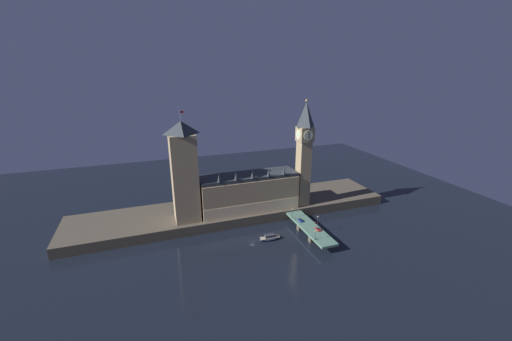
{
  "coord_description": "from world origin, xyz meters",
  "views": [
    {
      "loc": [
        -53.4,
        -156.66,
        99.15
      ],
      "look_at": [
        9.6,
        20.0,
        37.45
      ],
      "focal_mm": 22.0,
      "sensor_mm": 36.0,
      "label": 1
    }
  ],
  "objects_px": {
    "pedestrian_far_rail": "(295,218)",
    "boat_upstream": "(270,238)",
    "street_lamp_far": "(292,212)",
    "car_northbound_lead": "(300,220)",
    "clock_tower": "(304,151)",
    "victoria_tower": "(184,172)",
    "pedestrian_near_rail": "(315,238)",
    "street_lamp_mid": "(318,220)",
    "car_southbound_lead": "(318,229)",
    "pedestrian_mid_walk": "(315,223)",
    "street_lamp_near": "(315,234)"
  },
  "relations": [
    {
      "from": "clock_tower",
      "to": "car_southbound_lead",
      "type": "xyz_separation_m",
      "value": [
        -7.49,
        -36.04,
        -39.05
      ]
    },
    {
      "from": "clock_tower",
      "to": "car_southbound_lead",
      "type": "bearing_deg",
      "value": -101.74
    },
    {
      "from": "street_lamp_near",
      "to": "boat_upstream",
      "type": "distance_m",
      "value": 28.34
    },
    {
      "from": "pedestrian_near_rail",
      "to": "street_lamp_far",
      "type": "height_order",
      "value": "street_lamp_far"
    },
    {
      "from": "pedestrian_near_rail",
      "to": "boat_upstream",
      "type": "height_order",
      "value": "pedestrian_near_rail"
    },
    {
      "from": "car_southbound_lead",
      "to": "street_lamp_mid",
      "type": "xyz_separation_m",
      "value": [
        2.75,
        5.52,
        3.36
      ]
    },
    {
      "from": "clock_tower",
      "to": "pedestrian_near_rail",
      "type": "relative_size",
      "value": 44.48
    },
    {
      "from": "street_lamp_far",
      "to": "car_northbound_lead",
      "type": "bearing_deg",
      "value": -65.88
    },
    {
      "from": "clock_tower",
      "to": "street_lamp_far",
      "type": "xyz_separation_m",
      "value": [
        -14.94,
        -15.8,
        -35.53
      ]
    },
    {
      "from": "street_lamp_mid",
      "to": "pedestrian_far_rail",
      "type": "bearing_deg",
      "value": 130.04
    },
    {
      "from": "street_lamp_near",
      "to": "clock_tower",
      "type": "bearing_deg",
      "value": 71.72
    },
    {
      "from": "boat_upstream",
      "to": "pedestrian_mid_walk",
      "type": "bearing_deg",
      "value": -1.8
    },
    {
      "from": "victoria_tower",
      "to": "street_lamp_far",
      "type": "xyz_separation_m",
      "value": [
        64.84,
        -19.43,
        -28.49
      ]
    },
    {
      "from": "pedestrian_near_rail",
      "to": "street_lamp_near",
      "type": "relative_size",
      "value": 0.26
    },
    {
      "from": "pedestrian_far_rail",
      "to": "boat_upstream",
      "type": "distance_m",
      "value": 23.29
    },
    {
      "from": "car_northbound_lead",
      "to": "street_lamp_far",
      "type": "height_order",
      "value": "street_lamp_far"
    },
    {
      "from": "car_northbound_lead",
      "to": "street_lamp_mid",
      "type": "height_order",
      "value": "street_lamp_mid"
    },
    {
      "from": "pedestrian_near_rail",
      "to": "victoria_tower",
      "type": "bearing_deg",
      "value": 143.41
    },
    {
      "from": "clock_tower",
      "to": "pedestrian_far_rail",
      "type": "relative_size",
      "value": 41.81
    },
    {
      "from": "pedestrian_near_rail",
      "to": "street_lamp_mid",
      "type": "relative_size",
      "value": 0.26
    },
    {
      "from": "clock_tower",
      "to": "street_lamp_near",
      "type": "xyz_separation_m",
      "value": [
        -14.94,
        -45.24,
        -35.73
      ]
    },
    {
      "from": "clock_tower",
      "to": "pedestrian_far_rail",
      "type": "height_order",
      "value": "clock_tower"
    },
    {
      "from": "street_lamp_mid",
      "to": "street_lamp_far",
      "type": "relative_size",
      "value": 0.96
    },
    {
      "from": "victoria_tower",
      "to": "boat_upstream",
      "type": "bearing_deg",
      "value": -35.16
    },
    {
      "from": "car_northbound_lead",
      "to": "car_southbound_lead",
      "type": "height_order",
      "value": "car_northbound_lead"
    },
    {
      "from": "clock_tower",
      "to": "street_lamp_far",
      "type": "relative_size",
      "value": 11.0
    },
    {
      "from": "victoria_tower",
      "to": "pedestrian_near_rail",
      "type": "height_order",
      "value": "victoria_tower"
    },
    {
      "from": "pedestrian_mid_walk",
      "to": "street_lamp_near",
      "type": "xyz_separation_m",
      "value": [
        -9.8,
        -16.71,
        3.04
      ]
    },
    {
      "from": "pedestrian_near_rail",
      "to": "street_lamp_far",
      "type": "distance_m",
      "value": 29.19
    },
    {
      "from": "victoria_tower",
      "to": "street_lamp_mid",
      "type": "height_order",
      "value": "victoria_tower"
    },
    {
      "from": "street_lamp_far",
      "to": "pedestrian_far_rail",
      "type": "bearing_deg",
      "value": -82.54
    },
    {
      "from": "pedestrian_mid_walk",
      "to": "street_lamp_far",
      "type": "bearing_deg",
      "value": 127.59
    },
    {
      "from": "pedestrian_far_rail",
      "to": "car_northbound_lead",
      "type": "bearing_deg",
      "value": -52.71
    },
    {
      "from": "car_southbound_lead",
      "to": "boat_upstream",
      "type": "distance_m",
      "value": 29.66
    },
    {
      "from": "clock_tower",
      "to": "victoria_tower",
      "type": "distance_m",
      "value": 80.18
    },
    {
      "from": "car_northbound_lead",
      "to": "street_lamp_near",
      "type": "distance_m",
      "value": 23.69
    },
    {
      "from": "pedestrian_near_rail",
      "to": "street_lamp_mid",
      "type": "distance_m",
      "value": 17.6
    },
    {
      "from": "car_southbound_lead",
      "to": "pedestrian_mid_walk",
      "type": "bearing_deg",
      "value": 72.62
    },
    {
      "from": "car_northbound_lead",
      "to": "car_southbound_lead",
      "type": "relative_size",
      "value": 1.08
    },
    {
      "from": "street_lamp_mid",
      "to": "victoria_tower",
      "type": "bearing_deg",
      "value": 155.53
    },
    {
      "from": "boat_upstream",
      "to": "street_lamp_near",
      "type": "bearing_deg",
      "value": -40.71
    },
    {
      "from": "pedestrian_near_rail",
      "to": "pedestrian_far_rail",
      "type": "relative_size",
      "value": 0.94
    },
    {
      "from": "pedestrian_far_rail",
      "to": "street_lamp_far",
      "type": "bearing_deg",
      "value": 97.46
    },
    {
      "from": "victoria_tower",
      "to": "pedestrian_far_rail",
      "type": "height_order",
      "value": "victoria_tower"
    },
    {
      "from": "victoria_tower",
      "to": "street_lamp_mid",
      "type": "bearing_deg",
      "value": -24.47
    },
    {
      "from": "pedestrian_near_rail",
      "to": "pedestrian_mid_walk",
      "type": "height_order",
      "value": "pedestrian_mid_walk"
    },
    {
      "from": "victoria_tower",
      "to": "boat_upstream",
      "type": "xyz_separation_m",
      "value": [
        44.32,
        -31.22,
        -37.07
      ]
    },
    {
      "from": "pedestrian_mid_walk",
      "to": "street_lamp_near",
      "type": "bearing_deg",
      "value": -120.4
    },
    {
      "from": "pedestrian_far_rail",
      "to": "boat_upstream",
      "type": "relative_size",
      "value": 0.13
    },
    {
      "from": "victoria_tower",
      "to": "pedestrian_mid_walk",
      "type": "bearing_deg",
      "value": -23.31
    }
  ]
}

